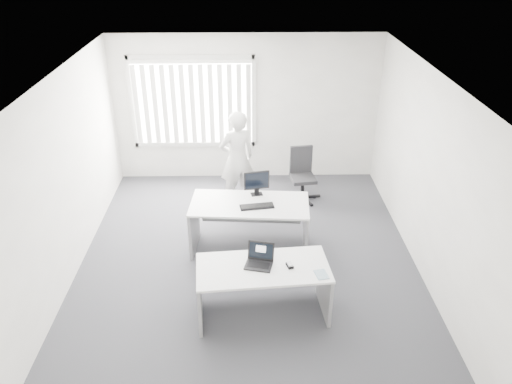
{
  "coord_description": "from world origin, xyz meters",
  "views": [
    {
      "loc": [
        -0.01,
        -6.04,
        4.48
      ],
      "look_at": [
        0.12,
        0.15,
        1.15
      ],
      "focal_mm": 35.0,
      "sensor_mm": 36.0,
      "label": 1
    }
  ],
  "objects_px": {
    "desk_near": "(263,280)",
    "desk_far": "(250,216)",
    "office_chair": "(302,183)",
    "person": "(237,159)",
    "monitor": "(257,183)",
    "laptop": "(259,258)"
  },
  "relations": [
    {
      "from": "desk_near",
      "to": "laptop",
      "type": "height_order",
      "value": "laptop"
    },
    {
      "from": "desk_far",
      "to": "laptop",
      "type": "height_order",
      "value": "laptop"
    },
    {
      "from": "desk_near",
      "to": "person",
      "type": "height_order",
      "value": "person"
    },
    {
      "from": "desk_near",
      "to": "desk_far",
      "type": "distance_m",
      "value": 1.51
    },
    {
      "from": "desk_far",
      "to": "person",
      "type": "xyz_separation_m",
      "value": [
        -0.21,
        1.46,
        0.29
      ]
    },
    {
      "from": "desk_near",
      "to": "monitor",
      "type": "height_order",
      "value": "monitor"
    },
    {
      "from": "desk_far",
      "to": "person",
      "type": "height_order",
      "value": "person"
    },
    {
      "from": "office_chair",
      "to": "monitor",
      "type": "height_order",
      "value": "monitor"
    },
    {
      "from": "office_chair",
      "to": "monitor",
      "type": "bearing_deg",
      "value": -131.06
    },
    {
      "from": "person",
      "to": "monitor",
      "type": "height_order",
      "value": "person"
    },
    {
      "from": "office_chair",
      "to": "desk_near",
      "type": "bearing_deg",
      "value": -113.03
    },
    {
      "from": "person",
      "to": "laptop",
      "type": "relative_size",
      "value": 5.26
    },
    {
      "from": "office_chair",
      "to": "person",
      "type": "distance_m",
      "value": 1.31
    },
    {
      "from": "monitor",
      "to": "office_chair",
      "type": "bearing_deg",
      "value": 45.51
    },
    {
      "from": "desk_near",
      "to": "desk_far",
      "type": "height_order",
      "value": "desk_far"
    },
    {
      "from": "desk_near",
      "to": "person",
      "type": "relative_size",
      "value": 0.98
    },
    {
      "from": "desk_near",
      "to": "monitor",
      "type": "xyz_separation_m",
      "value": [
        -0.04,
        1.77,
        0.46
      ]
    },
    {
      "from": "desk_far",
      "to": "laptop",
      "type": "distance_m",
      "value": 1.52
    },
    {
      "from": "person",
      "to": "monitor",
      "type": "bearing_deg",
      "value": 82.69
    },
    {
      "from": "desk_far",
      "to": "office_chair",
      "type": "relative_size",
      "value": 1.86
    },
    {
      "from": "desk_far",
      "to": "office_chair",
      "type": "distance_m",
      "value": 1.9
    },
    {
      "from": "person",
      "to": "monitor",
      "type": "relative_size",
      "value": 4.43
    }
  ]
}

